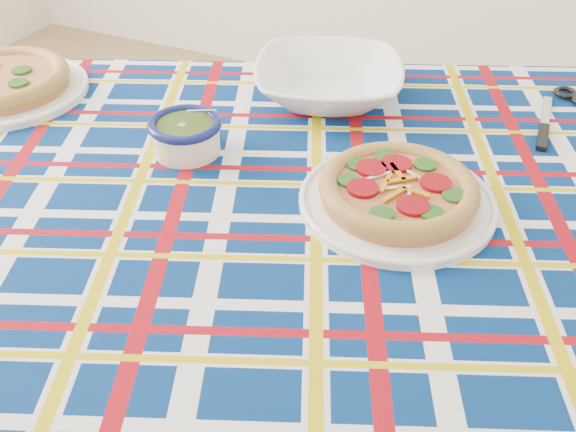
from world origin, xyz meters
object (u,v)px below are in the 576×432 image
at_px(pesto_bowl, 186,133).
at_px(serving_bowl, 328,81).
at_px(dining_table, 271,239).
at_px(main_focaccia_plate, 398,190).

relative_size(pesto_bowl, serving_bowl, 0.44).
bearing_deg(serving_bowl, dining_table, -82.66).
height_order(pesto_bowl, serving_bowl, pesto_bowl).
distance_m(dining_table, main_focaccia_plate, 0.24).
xyz_separation_m(main_focaccia_plate, pesto_bowl, (-0.40, 0.00, 0.01)).
bearing_deg(serving_bowl, main_focaccia_plate, -51.80).
height_order(dining_table, serving_bowl, serving_bowl).
bearing_deg(pesto_bowl, dining_table, -20.17).
bearing_deg(dining_table, pesto_bowl, 137.52).
xyz_separation_m(dining_table, serving_bowl, (-0.05, 0.39, 0.12)).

